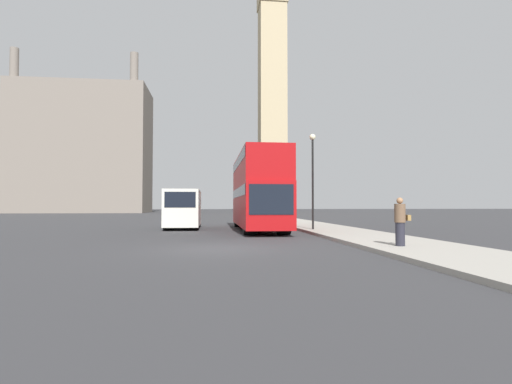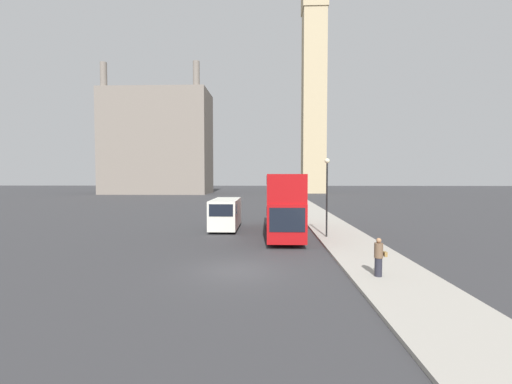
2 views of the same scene
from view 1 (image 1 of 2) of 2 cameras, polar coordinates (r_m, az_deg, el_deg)
ground_plane at (r=14.39m, az=-5.44°, el=-8.06°), size 300.00×300.00×0.00m
sidewalk_strip at (r=16.05m, az=20.24°, el=-7.05°), size 3.80×120.00×0.15m
clock_tower at (r=98.20m, az=2.33°, el=17.63°), size 6.60×6.77×67.08m
building_block_distant at (r=91.99m, az=-23.46°, el=5.56°), size 26.78×13.38×32.23m
red_double_decker_bus at (r=24.79m, az=0.27°, el=0.44°), size 2.50×11.39×4.60m
white_van at (r=26.94m, az=-10.33°, el=-2.27°), size 2.19×5.82×2.54m
pedestrian at (r=14.60m, az=19.91°, el=-4.01°), size 0.53×0.37×1.66m
street_lamp at (r=23.64m, az=8.10°, el=3.66°), size 0.36×0.36×5.58m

